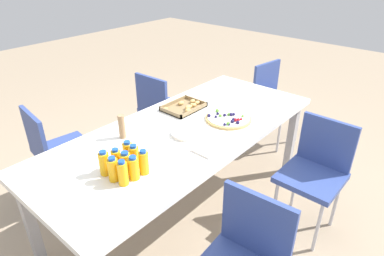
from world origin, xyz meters
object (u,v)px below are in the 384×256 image
object	(u,v)px
juice_bottle_5	(134,157)
snack_tray	(185,107)
juice_bottle_7	(116,160)
fruit_pizza	(228,118)
napkin_stack	(207,150)
juice_bottle_0	(123,173)
juice_bottle_6	(104,163)
chair_far_right	(161,106)
juice_bottle_2	(144,162)
chair_far_left	(55,148)
juice_bottle_4	(126,163)
cardboard_tube	(122,127)
juice_bottle_1	(134,168)
plate_stack	(185,134)
chair_near_right	(316,167)
juice_bottle_8	(128,153)
juice_bottle_3	(113,169)
party_table	(184,137)
chair_end	(274,96)

from	to	relation	value
juice_bottle_5	snack_tray	size ratio (longest dim) A/B	0.47
juice_bottle_7	fruit_pizza	size ratio (longest dim) A/B	0.39
fruit_pizza	napkin_stack	distance (m)	0.45
juice_bottle_0	juice_bottle_6	world-z (taller)	same
chair_far_right	juice_bottle_2	distance (m)	1.45
chair_far_left	juice_bottle_2	xyz separation A→B (m)	(0.02, -1.02, 0.31)
juice_bottle_0	juice_bottle_2	distance (m)	0.14
juice_bottle_4	cardboard_tube	distance (m)	0.40
juice_bottle_6	juice_bottle_1	bearing A→B (deg)	-62.99
chair_far_left	chair_far_right	bearing A→B (deg)	93.57
juice_bottle_2	napkin_stack	size ratio (longest dim) A/B	0.99
plate_stack	juice_bottle_0	bearing A→B (deg)	-170.37
chair_near_right	juice_bottle_8	world-z (taller)	juice_bottle_8
juice_bottle_7	chair_far_left	bearing A→B (deg)	86.43
fruit_pizza	cardboard_tube	bearing A→B (deg)	150.57
juice_bottle_1	juice_bottle_5	world-z (taller)	juice_bottle_5
chair_far_right	juice_bottle_5	distance (m)	1.39
fruit_pizza	plate_stack	size ratio (longest dim) A/B	1.80
juice_bottle_4	juice_bottle_7	size ratio (longest dim) A/B	1.03
juice_bottle_3	juice_bottle_6	size ratio (longest dim) A/B	0.98
party_table	plate_stack	bearing A→B (deg)	-131.00
juice_bottle_1	juice_bottle_2	bearing A→B (deg)	-3.49
juice_bottle_0	juice_bottle_1	world-z (taller)	juice_bottle_0
juice_bottle_4	cardboard_tube	world-z (taller)	cardboard_tube
juice_bottle_1	snack_tray	bearing A→B (deg)	24.97
chair_far_right	cardboard_tube	size ratio (longest dim) A/B	5.07
juice_bottle_3	plate_stack	size ratio (longest dim) A/B	0.78
juice_bottle_2	juice_bottle_4	distance (m)	0.10
juice_bottle_1	napkin_stack	distance (m)	0.50
cardboard_tube	juice_bottle_5	bearing A→B (deg)	-117.94
fruit_pizza	chair_end	bearing A→B (deg)	10.93
juice_bottle_3	juice_bottle_8	size ratio (longest dim) A/B	1.03
juice_bottle_1	cardboard_tube	size ratio (longest dim) A/B	0.87
chair_far_right	juice_bottle_5	xyz separation A→B (m)	(-1.04, -0.87, 0.31)
juice_bottle_4	juice_bottle_5	distance (m)	0.07
juice_bottle_2	juice_bottle_7	xyz separation A→B (m)	(-0.08, 0.15, -0.01)
chair_near_right	chair_end	size ratio (longest dim) A/B	1.00
juice_bottle_7	juice_bottle_1	bearing A→B (deg)	-87.73
juice_bottle_6	napkin_stack	size ratio (longest dim) A/B	0.99
juice_bottle_8	cardboard_tube	xyz separation A→B (m)	(0.16, 0.26, 0.02)
juice_bottle_5	snack_tray	bearing A→B (deg)	22.14
chair_far_right	chair_near_right	bearing A→B (deg)	-2.39
fruit_pizza	snack_tray	bearing A→B (deg)	99.13
chair_far_left	juice_bottle_8	xyz separation A→B (m)	(0.03, -0.87, 0.30)
juice_bottle_5	cardboard_tube	size ratio (longest dim) A/B	0.90
juice_bottle_4	plate_stack	xyz separation A→B (m)	(0.53, 0.03, -0.05)
juice_bottle_8	party_table	bearing A→B (deg)	3.43
juice_bottle_5	juice_bottle_4	bearing A→B (deg)	-174.37
chair_near_right	plate_stack	size ratio (longest dim) A/B	4.45
juice_bottle_4	plate_stack	world-z (taller)	juice_bottle_4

